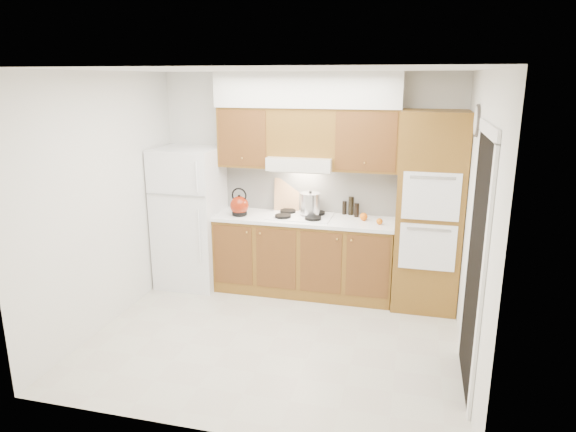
# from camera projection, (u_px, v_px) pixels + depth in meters

# --- Properties ---
(floor) EXTENTS (3.60, 3.60, 0.00)m
(floor) POSITION_uv_depth(u_px,v_px,m) (275.00, 337.00, 5.18)
(floor) COLOR beige
(floor) RESTS_ON ground
(ceiling) EXTENTS (3.60, 3.60, 0.00)m
(ceiling) POSITION_uv_depth(u_px,v_px,m) (273.00, 70.00, 4.50)
(ceiling) COLOR white
(ceiling) RESTS_ON wall_back
(wall_back) EXTENTS (3.60, 0.02, 2.60)m
(wall_back) POSITION_uv_depth(u_px,v_px,m) (308.00, 182.00, 6.24)
(wall_back) COLOR silver
(wall_back) RESTS_ON floor
(wall_left) EXTENTS (0.02, 3.00, 2.60)m
(wall_left) POSITION_uv_depth(u_px,v_px,m) (106.00, 202.00, 5.26)
(wall_left) COLOR silver
(wall_left) RESTS_ON floor
(wall_right) EXTENTS (0.02, 3.00, 2.60)m
(wall_right) POSITION_uv_depth(u_px,v_px,m) (476.00, 226.00, 4.41)
(wall_right) COLOR silver
(wall_right) RESTS_ON floor
(fridge) EXTENTS (0.75, 0.72, 1.72)m
(fridge) POSITION_uv_depth(u_px,v_px,m) (190.00, 217.00, 6.35)
(fridge) COLOR white
(fridge) RESTS_ON floor
(base_cabinets) EXTENTS (2.11, 0.60, 0.90)m
(base_cabinets) POSITION_uv_depth(u_px,v_px,m) (304.00, 256.00, 6.18)
(base_cabinets) COLOR brown
(base_cabinets) RESTS_ON floor
(countertop) EXTENTS (2.13, 0.62, 0.04)m
(countertop) POSITION_uv_depth(u_px,v_px,m) (304.00, 219.00, 6.05)
(countertop) COLOR white
(countertop) RESTS_ON base_cabinets
(backsplash) EXTENTS (2.11, 0.03, 0.56)m
(backsplash) POSITION_uv_depth(u_px,v_px,m) (309.00, 189.00, 6.24)
(backsplash) COLOR white
(backsplash) RESTS_ON countertop
(oven_cabinet) EXTENTS (0.70, 0.65, 2.20)m
(oven_cabinet) POSITION_uv_depth(u_px,v_px,m) (429.00, 212.00, 5.65)
(oven_cabinet) COLOR brown
(oven_cabinet) RESTS_ON floor
(upper_cab_left) EXTENTS (0.63, 0.33, 0.70)m
(upper_cab_left) POSITION_uv_depth(u_px,v_px,m) (247.00, 137.00, 6.11)
(upper_cab_left) COLOR brown
(upper_cab_left) RESTS_ON wall_back
(upper_cab_right) EXTENTS (0.73, 0.33, 0.70)m
(upper_cab_right) POSITION_uv_depth(u_px,v_px,m) (367.00, 140.00, 5.78)
(upper_cab_right) COLOR brown
(upper_cab_right) RESTS_ON wall_back
(range_hood) EXTENTS (0.75, 0.45, 0.15)m
(range_hood) POSITION_uv_depth(u_px,v_px,m) (302.00, 163.00, 5.97)
(range_hood) COLOR silver
(range_hood) RESTS_ON wall_back
(upper_cab_over_hood) EXTENTS (0.75, 0.33, 0.55)m
(upper_cab_over_hood) POSITION_uv_depth(u_px,v_px,m) (303.00, 132.00, 5.93)
(upper_cab_over_hood) COLOR brown
(upper_cab_over_hood) RESTS_ON range_hood
(soffit) EXTENTS (2.13, 0.36, 0.40)m
(soffit) POSITION_uv_depth(u_px,v_px,m) (307.00, 90.00, 5.78)
(soffit) COLOR silver
(soffit) RESTS_ON wall_back
(cooktop) EXTENTS (0.74, 0.50, 0.01)m
(cooktop) POSITION_uv_depth(u_px,v_px,m) (300.00, 216.00, 6.07)
(cooktop) COLOR white
(cooktop) RESTS_ON countertop
(doorway) EXTENTS (0.02, 0.90, 2.10)m
(doorway) POSITION_uv_depth(u_px,v_px,m) (475.00, 267.00, 4.15)
(doorway) COLOR black
(doorway) RESTS_ON floor
(wall_clock) EXTENTS (0.02, 0.30, 0.30)m
(wall_clock) POSITION_uv_depth(u_px,v_px,m) (477.00, 121.00, 4.71)
(wall_clock) COLOR #3F3833
(wall_clock) RESTS_ON wall_right
(kettle) EXTENTS (0.26, 0.26, 0.22)m
(kettle) POSITION_uv_depth(u_px,v_px,m) (239.00, 205.00, 6.10)
(kettle) COLOR maroon
(kettle) RESTS_ON countertop
(cutting_board) EXTENTS (0.32, 0.15, 0.40)m
(cutting_board) POSITION_uv_depth(u_px,v_px,m) (287.00, 195.00, 6.30)
(cutting_board) COLOR tan
(cutting_board) RESTS_ON countertop
(stock_pot) EXTENTS (0.31, 0.31, 0.24)m
(stock_pot) POSITION_uv_depth(u_px,v_px,m) (310.00, 204.00, 6.06)
(stock_pot) COLOR silver
(stock_pot) RESTS_ON cooktop
(condiment_a) EXTENTS (0.07, 0.07, 0.22)m
(condiment_a) POSITION_uv_depth(u_px,v_px,m) (351.00, 206.00, 6.13)
(condiment_a) COLOR black
(condiment_a) RESTS_ON countertop
(condiment_b) EXTENTS (0.06, 0.06, 0.16)m
(condiment_b) POSITION_uv_depth(u_px,v_px,m) (344.00, 208.00, 6.16)
(condiment_b) COLOR black
(condiment_b) RESTS_ON countertop
(condiment_c) EXTENTS (0.06, 0.06, 0.16)m
(condiment_c) POSITION_uv_depth(u_px,v_px,m) (357.00, 210.00, 6.04)
(condiment_c) COLOR black
(condiment_c) RESTS_ON countertop
(orange_near) EXTENTS (0.09, 0.09, 0.07)m
(orange_near) POSITION_uv_depth(u_px,v_px,m) (379.00, 221.00, 5.74)
(orange_near) COLOR #D8620B
(orange_near) RESTS_ON countertop
(orange_far) EXTENTS (0.12, 0.12, 0.09)m
(orange_far) POSITION_uv_depth(u_px,v_px,m) (364.00, 217.00, 5.90)
(orange_far) COLOR #FB560D
(orange_far) RESTS_ON countertop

